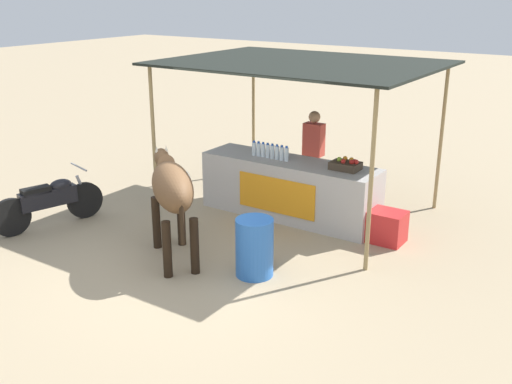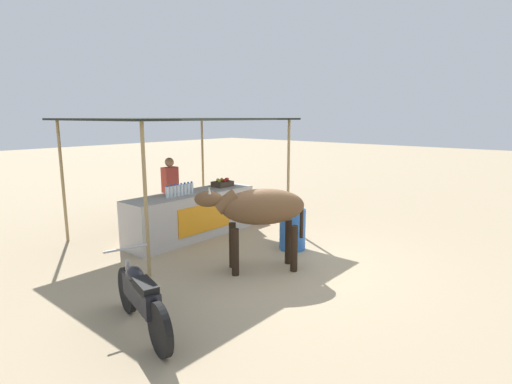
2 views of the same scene
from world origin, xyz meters
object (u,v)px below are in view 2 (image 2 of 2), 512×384
(stall_counter, at_px, (192,215))
(water_barrel, at_px, (292,229))
(cow, at_px, (259,210))
(vendor_behind_counter, at_px, (171,193))
(motorcycle_parked, at_px, (141,297))
(cooler_box, at_px, (249,212))
(fruit_crate, at_px, (223,183))

(stall_counter, relative_size, water_barrel, 3.81)
(cow, bearing_deg, vendor_behind_counter, 80.19)
(cow, relative_size, motorcycle_parked, 0.94)
(cooler_box, bearing_deg, water_barrel, -116.38)
(fruit_crate, relative_size, motorcycle_parked, 0.25)
(cooler_box, distance_m, motorcycle_parked, 5.21)
(fruit_crate, distance_m, water_barrel, 2.26)
(fruit_crate, distance_m, cow, 2.76)
(fruit_crate, xyz_separation_m, cow, (-1.47, -2.34, 0.00))
(water_barrel, distance_m, cow, 1.40)
(stall_counter, distance_m, cow, 2.40)
(stall_counter, distance_m, water_barrel, 2.22)
(cow, bearing_deg, fruit_crate, 57.77)
(stall_counter, height_order, fruit_crate, fruit_crate)
(cow, bearing_deg, water_barrel, 8.57)
(stall_counter, distance_m, motorcycle_parked, 3.83)
(cooler_box, height_order, cow, cow)
(cooler_box, bearing_deg, fruit_crate, 168.49)
(vendor_behind_counter, relative_size, cooler_box, 2.75)
(water_barrel, height_order, motorcycle_parked, motorcycle_parked)
(vendor_behind_counter, xyz_separation_m, cooler_box, (1.69, -0.85, -0.61))
(cooler_box, xyz_separation_m, motorcycle_parked, (-4.64, -2.38, 0.19))
(stall_counter, height_order, cow, cow)
(fruit_crate, bearing_deg, water_barrel, -96.52)
(water_barrel, height_order, cow, cow)
(water_barrel, relative_size, motorcycle_parked, 0.45)
(vendor_behind_counter, bearing_deg, water_barrel, -76.15)
(stall_counter, height_order, vendor_behind_counter, vendor_behind_counter)
(stall_counter, relative_size, motorcycle_parked, 1.71)
(motorcycle_parked, bearing_deg, stall_counter, 40.32)
(vendor_behind_counter, bearing_deg, motorcycle_parked, -132.33)
(stall_counter, relative_size, fruit_crate, 6.82)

